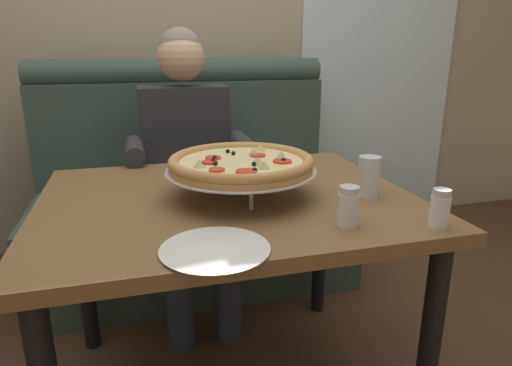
# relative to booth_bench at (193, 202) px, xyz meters

# --- Properties ---
(back_wall_with_window) EXTENTS (6.00, 0.12, 2.80)m
(back_wall_with_window) POSITION_rel_booth_bench_xyz_m (0.00, 0.57, 1.00)
(back_wall_with_window) COLOR tan
(back_wall_with_window) RESTS_ON ground_plane
(window_panel) EXTENTS (1.10, 0.02, 2.80)m
(window_panel) POSITION_rel_booth_bench_xyz_m (1.34, 0.50, 1.00)
(window_panel) COLOR white
(window_panel) RESTS_ON ground_plane
(booth_bench) EXTENTS (1.58, 0.78, 1.13)m
(booth_bench) POSITION_rel_booth_bench_xyz_m (0.00, 0.00, 0.00)
(booth_bench) COLOR #384C42
(booth_bench) RESTS_ON ground_plane
(dining_table) EXTENTS (1.14, 0.93, 0.74)m
(dining_table) POSITION_rel_booth_bench_xyz_m (0.00, -0.93, 0.25)
(dining_table) COLOR brown
(dining_table) RESTS_ON ground_plane
(diner_main) EXTENTS (0.54, 0.64, 1.27)m
(diner_main) POSITION_rel_booth_bench_xyz_m (-0.04, -0.27, 0.31)
(diner_main) COLOR #2D3342
(diner_main) RESTS_ON ground_plane
(pizza) EXTENTS (0.46, 0.46, 0.14)m
(pizza) POSITION_rel_booth_bench_xyz_m (0.04, -0.95, 0.45)
(pizza) COLOR silver
(pizza) RESTS_ON dining_table
(shaker_pepper_flakes) EXTENTS (0.06, 0.06, 0.11)m
(shaker_pepper_flakes) POSITION_rel_booth_bench_xyz_m (0.25, -1.26, 0.39)
(shaker_pepper_flakes) COLOR white
(shaker_pepper_flakes) RESTS_ON dining_table
(shaker_parmesan) EXTENTS (0.05, 0.05, 0.10)m
(shaker_parmesan) POSITION_rel_booth_bench_xyz_m (0.47, -1.33, 0.39)
(shaker_parmesan) COLOR white
(shaker_parmesan) RESTS_ON dining_table
(plate_near_left) EXTENTS (0.26, 0.26, 0.02)m
(plate_near_left) POSITION_rel_booth_bench_xyz_m (-0.11, -1.31, 0.35)
(plate_near_left) COLOR white
(plate_near_left) RESTS_ON dining_table
(drinking_glass) EXTENTS (0.07, 0.07, 0.13)m
(drinking_glass) POSITION_rel_booth_bench_xyz_m (0.42, -1.05, 0.40)
(drinking_glass) COLOR silver
(drinking_glass) RESTS_ON dining_table
(patio_chair) EXTENTS (0.40, 0.41, 0.86)m
(patio_chair) POSITION_rel_booth_bench_xyz_m (1.54, 1.00, 0.13)
(patio_chair) COLOR black
(patio_chair) RESTS_ON ground_plane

